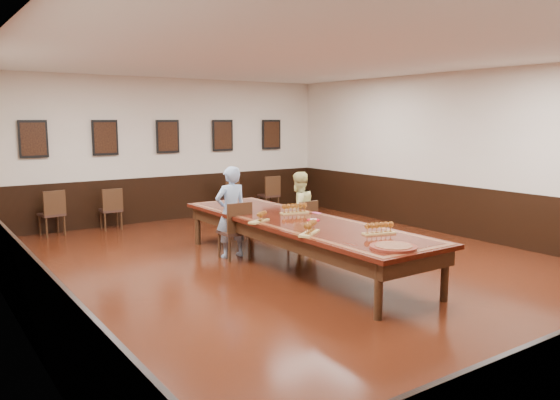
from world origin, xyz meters
TOP-DOWN VIEW (x-y plane):
  - floor at (0.00, 0.00)m, footprint 8.00×10.00m
  - ceiling at (0.00, 0.00)m, footprint 8.00×10.00m
  - wall_back at (0.00, 5.01)m, footprint 8.00×0.02m
  - wall_left at (-4.01, 0.00)m, footprint 0.02×10.00m
  - wall_right at (4.01, 0.00)m, footprint 0.02×10.00m
  - chair_man at (-0.54, 1.06)m, footprint 0.46×0.50m
  - chair_woman at (0.80, 0.97)m, footprint 0.43×0.46m
  - spare_chair_a at (-2.60, 4.68)m, footprint 0.49×0.52m
  - spare_chair_b at (-1.45, 4.62)m, footprint 0.43×0.47m
  - spare_chair_c at (1.30, 4.55)m, footprint 0.47×0.50m
  - spare_chair_d at (2.42, 4.50)m, footprint 0.45×0.49m
  - person_man at (-0.53, 1.16)m, footprint 0.57×0.38m
  - person_woman at (0.79, 1.07)m, footprint 0.70×0.56m
  - pink_phone at (0.60, 0.31)m, footprint 0.09×0.15m
  - wainscoting at (0.00, 0.00)m, footprint 8.00×10.00m
  - conference_table at (0.00, 0.00)m, footprint 1.40×5.00m
  - posters at (0.00, 4.94)m, footprint 6.14×0.04m
  - flight_a at (-0.56, 0.20)m, footprint 0.43×0.29m
  - flight_b at (0.28, 0.48)m, footprint 0.49×0.23m
  - flight_c at (-0.50, -0.93)m, footprint 0.48×0.39m
  - flight_d at (0.26, -1.47)m, footprint 0.47×0.25m
  - red_plate_grp at (0.16, -0.17)m, footprint 0.20×0.20m
  - carved_platter at (-0.19, -2.16)m, footprint 0.59×0.59m

SIDE VIEW (x-z plane):
  - floor at x=0.00m, z-range -0.02..0.00m
  - spare_chair_c at x=1.30m, z-range 0.00..0.86m
  - chair_woman at x=0.80m, z-range 0.00..0.87m
  - spare_chair_b at x=-1.45m, z-range 0.00..0.87m
  - spare_chair_a at x=-2.60m, z-range 0.00..0.91m
  - spare_chair_d at x=2.42m, z-range 0.00..0.91m
  - chair_man at x=-0.54m, z-range 0.00..0.95m
  - wainscoting at x=0.00m, z-range 0.00..1.00m
  - conference_table at x=0.00m, z-range 0.23..0.99m
  - person_woman at x=0.79m, z-range 0.00..1.37m
  - pink_phone at x=0.60m, z-range 0.75..0.76m
  - red_plate_grp at x=0.16m, z-range 0.75..0.77m
  - person_man at x=-0.53m, z-range 0.00..1.52m
  - carved_platter at x=-0.19m, z-range 0.75..0.79m
  - flight_a at x=-0.56m, z-range 0.74..0.90m
  - flight_d at x=0.26m, z-range 0.74..0.91m
  - flight_b at x=0.28m, z-range 0.74..0.92m
  - flight_c at x=-0.50m, z-range 0.74..0.92m
  - wall_back at x=0.00m, z-range 0.00..3.20m
  - wall_left at x=-4.01m, z-range 0.00..3.20m
  - wall_right at x=4.01m, z-range 0.00..3.20m
  - posters at x=0.00m, z-range 1.53..2.27m
  - ceiling at x=0.00m, z-range 3.20..3.22m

